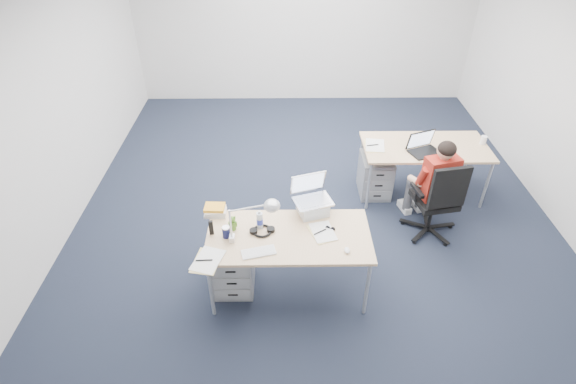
{
  "coord_description": "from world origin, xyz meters",
  "views": [
    {
      "loc": [
        -0.39,
        -4.61,
        3.64
      ],
      "look_at": [
        -0.34,
        -0.77,
        0.85
      ],
      "focal_mm": 28.0,
      "sensor_mm": 36.0,
      "label": 1
    }
  ],
  "objects_px": {
    "far_cup": "(484,140)",
    "dark_laptop": "(427,144)",
    "wireless_keyboard": "(259,252)",
    "book_stack": "(215,210)",
    "desk_lamp": "(246,220)",
    "cordless_phone": "(211,228)",
    "can_koozie": "(226,232)",
    "drawer_pedestal_far": "(375,175)",
    "silver_laptop": "(313,197)",
    "headphones": "(262,230)",
    "desk_near": "(289,239)",
    "office_chair": "(433,213)",
    "computer_mouse": "(347,250)",
    "desk_far": "(425,149)",
    "seated_person": "(431,182)",
    "drawer_pedestal_near": "(234,265)",
    "water_bottle": "(260,219)",
    "bear_figurine": "(233,223)"
  },
  "relations": [
    {
      "from": "dark_laptop",
      "to": "desk_lamp",
      "type": "bearing_deg",
      "value": -164.56
    },
    {
      "from": "desk_near",
      "to": "drawer_pedestal_far",
      "type": "height_order",
      "value": "desk_near"
    },
    {
      "from": "desk_far",
      "to": "seated_person",
      "type": "relative_size",
      "value": 1.3
    },
    {
      "from": "book_stack",
      "to": "desk_lamp",
      "type": "xyz_separation_m",
      "value": [
        0.36,
        -0.41,
        0.2
      ]
    },
    {
      "from": "seated_person",
      "to": "computer_mouse",
      "type": "bearing_deg",
      "value": -147.54
    },
    {
      "from": "wireless_keyboard",
      "to": "book_stack",
      "type": "xyz_separation_m",
      "value": [
        -0.47,
        0.58,
        0.04
      ]
    },
    {
      "from": "drawer_pedestal_near",
      "to": "desk_far",
      "type": "bearing_deg",
      "value": 35.09
    },
    {
      "from": "desk_lamp",
      "to": "dark_laptop",
      "type": "relative_size",
      "value": 1.34
    },
    {
      "from": "office_chair",
      "to": "drawer_pedestal_near",
      "type": "xyz_separation_m",
      "value": [
        -2.3,
        -0.82,
        -0.02
      ]
    },
    {
      "from": "desk_lamp",
      "to": "dark_laptop",
      "type": "xyz_separation_m",
      "value": [
        2.12,
        1.6,
        -0.11
      ]
    },
    {
      "from": "drawer_pedestal_far",
      "to": "computer_mouse",
      "type": "height_order",
      "value": "computer_mouse"
    },
    {
      "from": "desk_near",
      "to": "computer_mouse",
      "type": "xyz_separation_m",
      "value": [
        0.54,
        -0.23,
        0.06
      ]
    },
    {
      "from": "drawer_pedestal_near",
      "to": "desk_lamp",
      "type": "xyz_separation_m",
      "value": [
        0.17,
        -0.12,
        0.7
      ]
    },
    {
      "from": "drawer_pedestal_near",
      "to": "headphones",
      "type": "bearing_deg",
      "value": 0.51
    },
    {
      "from": "headphones",
      "to": "water_bottle",
      "type": "relative_size",
      "value": 1.21
    },
    {
      "from": "drawer_pedestal_far",
      "to": "silver_laptop",
      "type": "bearing_deg",
      "value": -124.38
    },
    {
      "from": "headphones",
      "to": "dark_laptop",
      "type": "height_order",
      "value": "dark_laptop"
    },
    {
      "from": "silver_laptop",
      "to": "wireless_keyboard",
      "type": "bearing_deg",
      "value": -150.1
    },
    {
      "from": "headphones",
      "to": "book_stack",
      "type": "distance_m",
      "value": 0.57
    },
    {
      "from": "seated_person",
      "to": "desk_far",
      "type": "bearing_deg",
      "value": 66.77
    },
    {
      "from": "book_stack",
      "to": "computer_mouse",
      "type": "bearing_deg",
      "value": -23.94
    },
    {
      "from": "can_koozie",
      "to": "bear_figurine",
      "type": "xyz_separation_m",
      "value": [
        0.05,
        0.11,
        0.02
      ]
    },
    {
      "from": "cordless_phone",
      "to": "desk_near",
      "type": "bearing_deg",
      "value": -14.85
    },
    {
      "from": "cordless_phone",
      "to": "water_bottle",
      "type": "bearing_deg",
      "value": -1.63
    },
    {
      "from": "silver_laptop",
      "to": "cordless_phone",
      "type": "height_order",
      "value": "silver_laptop"
    },
    {
      "from": "desk_far",
      "to": "headphones",
      "type": "relative_size",
      "value": 6.37
    },
    {
      "from": "office_chair",
      "to": "can_koozie",
      "type": "relative_size",
      "value": 8.64
    },
    {
      "from": "book_stack",
      "to": "far_cup",
      "type": "relative_size",
      "value": 2.02
    },
    {
      "from": "desk_far",
      "to": "bear_figurine",
      "type": "relative_size",
      "value": 9.66
    },
    {
      "from": "desk_far",
      "to": "silver_laptop",
      "type": "xyz_separation_m",
      "value": [
        -1.53,
        -1.35,
        0.24
      ]
    },
    {
      "from": "desk_near",
      "to": "cordless_phone",
      "type": "bearing_deg",
      "value": 177.89
    },
    {
      "from": "drawer_pedestal_far",
      "to": "silver_laptop",
      "type": "relative_size",
      "value": 1.39
    },
    {
      "from": "drawer_pedestal_far",
      "to": "desk_lamp",
      "type": "bearing_deg",
      "value": -131.49
    },
    {
      "from": "drawer_pedestal_near",
      "to": "water_bottle",
      "type": "bearing_deg",
      "value": 13.74
    },
    {
      "from": "office_chair",
      "to": "drawer_pedestal_far",
      "type": "distance_m",
      "value": 1.01
    },
    {
      "from": "desk_far",
      "to": "office_chair",
      "type": "xyz_separation_m",
      "value": [
        -0.06,
        -0.84,
        -0.39
      ]
    },
    {
      "from": "water_bottle",
      "to": "bear_figurine",
      "type": "xyz_separation_m",
      "value": [
        -0.26,
        -0.02,
        -0.02
      ]
    },
    {
      "from": "silver_laptop",
      "to": "drawer_pedestal_far",
      "type": "bearing_deg",
      "value": 37.66
    },
    {
      "from": "far_cup",
      "to": "dark_laptop",
      "type": "bearing_deg",
      "value": -164.28
    },
    {
      "from": "desk_lamp",
      "to": "far_cup",
      "type": "bearing_deg",
      "value": 8.89
    },
    {
      "from": "wireless_keyboard",
      "to": "computer_mouse",
      "type": "distance_m",
      "value": 0.82
    },
    {
      "from": "office_chair",
      "to": "desk_lamp",
      "type": "distance_m",
      "value": 2.42
    },
    {
      "from": "seated_person",
      "to": "drawer_pedestal_near",
      "type": "bearing_deg",
      "value": -171.76
    },
    {
      "from": "seated_person",
      "to": "far_cup",
      "type": "distance_m",
      "value": 1.12
    },
    {
      "from": "headphones",
      "to": "dark_laptop",
      "type": "relative_size",
      "value": 0.68
    },
    {
      "from": "silver_laptop",
      "to": "book_stack",
      "type": "distance_m",
      "value": 1.01
    },
    {
      "from": "desk_far",
      "to": "drawer_pedestal_far",
      "type": "height_order",
      "value": "desk_far"
    },
    {
      "from": "seated_person",
      "to": "silver_laptop",
      "type": "height_order",
      "value": "seated_person"
    },
    {
      "from": "cordless_phone",
      "to": "can_koozie",
      "type": "bearing_deg",
      "value": -28.34
    },
    {
      "from": "office_chair",
      "to": "computer_mouse",
      "type": "xyz_separation_m",
      "value": [
        -1.19,
        -1.1,
        0.45
      ]
    }
  ]
}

